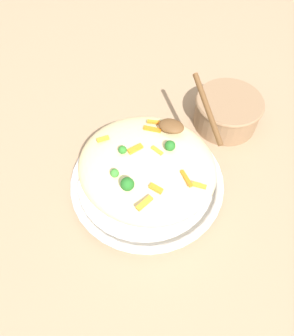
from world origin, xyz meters
name	(u,v)px	position (x,y,z in m)	size (l,w,h in m)	color
ground_plane	(147,187)	(0.00, 0.00, 0.00)	(2.40, 2.40, 0.00)	#9E7F60
serving_bowl	(147,182)	(0.00, 0.00, 0.02)	(0.36, 0.36, 0.04)	silver
pasta_mound	(147,167)	(0.00, 0.00, 0.09)	(0.31, 0.28, 0.10)	beige
carrot_piece_0	(199,185)	(-0.12, 0.03, 0.13)	(0.03, 0.01, 0.01)	orange
carrot_piece_1	(103,139)	(0.10, -0.01, 0.13)	(0.03, 0.01, 0.01)	orange
carrot_piece_2	(144,203)	(-0.04, 0.11, 0.13)	(0.04, 0.01, 0.01)	orange
carrot_piece_3	(156,188)	(-0.05, 0.07, 0.13)	(0.03, 0.01, 0.01)	orange
carrot_piece_4	(157,151)	(-0.02, -0.01, 0.14)	(0.03, 0.01, 0.01)	orange
carrot_piece_5	(152,129)	(0.01, -0.07, 0.13)	(0.04, 0.01, 0.01)	orange
carrot_piece_6	(157,122)	(0.01, -0.09, 0.13)	(0.04, 0.01, 0.01)	orange
carrot_piece_7	(136,148)	(0.03, 0.00, 0.14)	(0.03, 0.01, 0.01)	orange
carrot_piece_8	(186,178)	(-0.09, 0.03, 0.13)	(0.04, 0.01, 0.01)	orange
broccoli_floret_0	(123,150)	(0.05, 0.01, 0.14)	(0.02, 0.02, 0.02)	#296820
broccoli_floret_1	(115,173)	(0.04, 0.07, 0.14)	(0.02, 0.02, 0.02)	#377928
broccoli_floret_2	(170,146)	(-0.04, -0.03, 0.15)	(0.02, 0.02, 0.03)	#205B1C
broccoli_floret_3	(127,184)	(0.01, 0.09, 0.15)	(0.03, 0.03, 0.03)	#205B1C
serving_spoon	(185,120)	(-0.05, -0.10, 0.16)	(0.15, 0.14, 0.07)	brown
companion_bowl	(227,110)	(-0.13, -0.27, 0.05)	(0.18, 0.18, 0.08)	#8C6B4C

